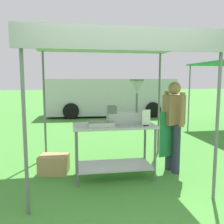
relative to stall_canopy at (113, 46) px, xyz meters
name	(u,v)px	position (x,y,z in m)	size (l,w,h in m)	color
ground_plane	(91,126)	(-0.01, 4.67, -2.18)	(70.00, 70.00, 0.00)	#478E38
stall_canopy	(113,46)	(0.00, 0.00, 0.00)	(2.67, 2.44, 2.26)	slate
donut_cart	(114,140)	(0.00, -0.10, -1.53)	(1.34, 0.66, 0.91)	#B7B7BC
donut_tray	(101,125)	(-0.23, -0.23, -1.25)	(0.42, 0.27, 0.07)	#B7B7BC
donut_fryer	(127,109)	(0.23, 0.00, -1.02)	(0.62, 0.28, 0.74)	#B7B7BC
menu_sign	(146,119)	(0.49, -0.30, -1.16)	(0.13, 0.05, 0.26)	black
vendor	(173,122)	(1.09, 0.03, -1.28)	(0.47, 0.54, 1.61)	#2D3347
supply_crate	(54,164)	(-1.01, 0.28, -2.02)	(0.56, 0.47, 0.32)	tan
van_silver	(110,97)	(1.09, 7.37, -1.30)	(5.83, 2.26, 1.69)	#BCBCC1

